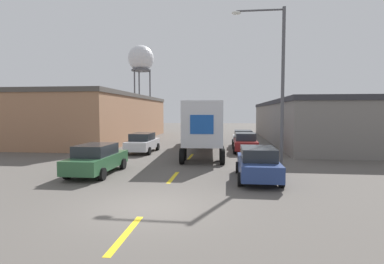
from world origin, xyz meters
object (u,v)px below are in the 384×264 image
at_px(parked_car_right_mid, 245,142).
at_px(parked_car_left_near, 97,159).
at_px(street_lamp, 277,75).
at_px(parked_car_right_far, 243,138).
at_px(semi_truck, 205,122).
at_px(parked_car_right_near, 258,163).
at_px(water_tower, 141,59).
at_px(parked_car_left_far, 143,142).

bearing_deg(parked_car_right_mid, parked_car_left_near, -130.03).
bearing_deg(street_lamp, parked_car_right_mid, 104.23).
distance_m(parked_car_right_mid, street_lamp, 7.60).
bearing_deg(parked_car_left_near, parked_car_right_far, 58.30).
height_order(semi_truck, parked_car_right_mid, semi_truck).
height_order(parked_car_right_near, street_lamp, street_lamp).
bearing_deg(parked_car_left_near, parked_car_right_mid, 49.97).
bearing_deg(semi_truck, street_lamp, -57.57).
distance_m(semi_truck, water_tower, 40.33).
relative_size(parked_car_right_near, street_lamp, 0.48).
xyz_separation_m(parked_car_left_far, parked_car_right_mid, (8.13, 1.22, 0.00)).
distance_m(parked_car_right_far, water_tower, 40.11).
xyz_separation_m(parked_car_left_near, parked_car_right_far, (8.13, 13.17, 0.00)).
bearing_deg(parked_car_left_far, parked_car_right_mid, 8.56).
bearing_deg(parked_car_right_mid, street_lamp, -75.77).
bearing_deg(parked_car_right_near, parked_car_left_far, 132.68).
bearing_deg(parked_car_right_near, parked_car_right_far, 90.00).
bearing_deg(semi_truck, parked_car_left_near, -117.37).
distance_m(semi_truck, parked_car_right_near, 11.58).
bearing_deg(parked_car_right_far, semi_truck, -142.66).
xyz_separation_m(semi_truck, parked_car_right_near, (3.35, -10.98, -1.55)).
bearing_deg(street_lamp, semi_truck, 125.53).
distance_m(parked_car_right_mid, water_tower, 42.99).
xyz_separation_m(parked_car_right_near, street_lamp, (1.48, 4.21, 4.63)).
height_order(semi_truck, parked_car_left_near, semi_truck).
distance_m(parked_car_right_far, street_lamp, 10.51).
xyz_separation_m(semi_truck, parked_car_right_mid, (3.35, -0.93, -1.55)).
xyz_separation_m(parked_car_left_far, parked_car_left_near, (0.00, -8.46, 0.00)).
xyz_separation_m(parked_car_left_near, water_tower, (-11.00, 45.83, 13.25)).
bearing_deg(parked_car_right_mid, parked_car_right_far, 90.00).
bearing_deg(water_tower, parked_car_right_mid, -62.10).
bearing_deg(parked_car_left_near, parked_car_right_near, -2.55).
relative_size(parked_car_left_far, parked_car_left_near, 1.00).
bearing_deg(semi_truck, parked_car_right_near, -76.13).
distance_m(parked_car_left_far, parked_car_right_far, 9.40).
bearing_deg(parked_car_right_mid, water_tower, 117.90).
height_order(parked_car_left_near, water_tower, water_tower).
bearing_deg(water_tower, parked_car_left_far, -73.59).
bearing_deg(parked_car_right_far, parked_car_left_far, -149.94).
xyz_separation_m(parked_car_left_far, parked_car_right_far, (8.13, 4.71, 0.00)).
bearing_deg(street_lamp, parked_car_right_far, 99.02).
bearing_deg(parked_car_left_far, parked_car_left_near, -90.00).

